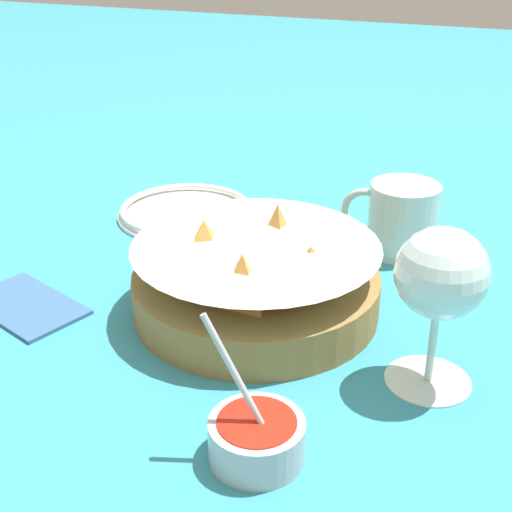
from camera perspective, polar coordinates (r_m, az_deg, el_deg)
ground_plane at (r=0.71m, az=-0.35°, el=-5.64°), size 4.00×4.00×0.00m
food_basket at (r=0.72m, az=-0.05°, el=-1.99°), size 0.25×0.25×0.10m
sauce_cup at (r=0.55m, az=0.05°, el=-14.29°), size 0.08×0.07×0.12m
wine_glass at (r=0.60m, az=14.57°, el=-1.79°), size 0.08×0.08×0.15m
beer_mug at (r=0.87m, az=11.55°, el=2.79°), size 0.12×0.08×0.09m
side_plate at (r=0.96m, az=-5.61°, el=3.61°), size 0.18×0.18×0.01m
napkin at (r=0.78m, az=-17.94°, el=-3.68°), size 0.15×0.12×0.01m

